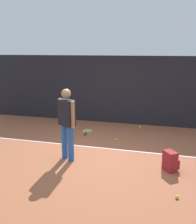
# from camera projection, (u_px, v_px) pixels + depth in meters

# --- Properties ---
(ground_plane) EXTENTS (12.00, 12.00, 0.00)m
(ground_plane) POSITION_uv_depth(u_px,v_px,m) (94.00, 154.00, 6.43)
(ground_plane) COLOR #9E5638
(back_fence) EXTENTS (10.00, 0.10, 2.36)m
(back_fence) POSITION_uv_depth(u_px,v_px,m) (117.00, 90.00, 8.97)
(back_fence) COLOR black
(back_fence) RESTS_ON ground
(court_line) EXTENTS (9.00, 0.05, 0.00)m
(court_line) POSITION_uv_depth(u_px,v_px,m) (99.00, 148.00, 6.87)
(court_line) COLOR white
(court_line) RESTS_ON ground
(tennis_player) EXTENTS (0.47, 0.39, 1.70)m
(tennis_player) POSITION_uv_depth(u_px,v_px,m) (67.00, 120.00, 5.92)
(tennis_player) COLOR #2659A5
(tennis_player) RESTS_ON ground
(tennis_racket) EXTENTS (0.36, 0.63, 0.03)m
(tennis_racket) POSITION_uv_depth(u_px,v_px,m) (87.00, 131.00, 8.20)
(tennis_racket) COLOR black
(tennis_racket) RESTS_ON ground
(backpack) EXTENTS (0.38, 0.37, 0.44)m
(backpack) POSITION_uv_depth(u_px,v_px,m) (171.00, 161.00, 5.53)
(backpack) COLOR maroon
(backpack) RESTS_ON ground
(tennis_ball_near_player) EXTENTS (0.07, 0.07, 0.07)m
(tennis_ball_near_player) POSITION_uv_depth(u_px,v_px,m) (140.00, 127.00, 8.58)
(tennis_ball_near_player) COLOR #CCE033
(tennis_ball_near_player) RESTS_ON ground
(tennis_ball_by_fence) EXTENTS (0.07, 0.07, 0.07)m
(tennis_ball_by_fence) POSITION_uv_depth(u_px,v_px,m) (177.00, 197.00, 4.52)
(tennis_ball_by_fence) COLOR #CCE033
(tennis_ball_by_fence) RESTS_ON ground
(tennis_ball_mid_court) EXTENTS (0.07, 0.07, 0.07)m
(tennis_ball_mid_court) POSITION_uv_depth(u_px,v_px,m) (116.00, 139.00, 7.40)
(tennis_ball_mid_court) COLOR #CCE033
(tennis_ball_mid_court) RESTS_ON ground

